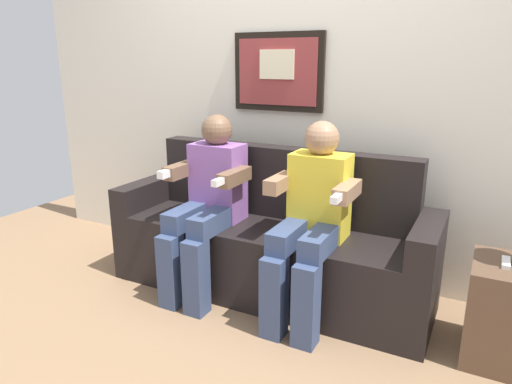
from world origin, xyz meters
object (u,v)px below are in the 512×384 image
(spare_remote_on_table, at_px, (506,263))
(couch, at_px, (269,245))
(person_on_left, at_px, (208,199))
(side_table_right, at_px, (512,314))
(person_on_right, at_px, (312,216))

(spare_remote_on_table, bearing_deg, couch, 175.10)
(couch, xyz_separation_m, person_on_left, (-0.34, -0.17, 0.29))
(person_on_left, xyz_separation_m, side_table_right, (1.69, 0.06, -0.36))
(person_on_left, xyz_separation_m, person_on_right, (0.67, 0.00, -0.00))
(couch, height_order, spare_remote_on_table, couch)
(spare_remote_on_table, bearing_deg, person_on_left, -177.99)
(person_on_right, distance_m, side_table_right, 1.08)
(couch, bearing_deg, spare_remote_on_table, -4.90)
(side_table_right, bearing_deg, person_on_left, -177.91)
(side_table_right, bearing_deg, person_on_right, -176.55)
(side_table_right, bearing_deg, spare_remote_on_table, -175.81)
(person_on_left, distance_m, person_on_right, 0.67)
(person_on_right, relative_size, side_table_right, 2.22)
(couch, xyz_separation_m, side_table_right, (1.35, -0.11, -0.06))
(person_on_left, distance_m, spare_remote_on_table, 1.63)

